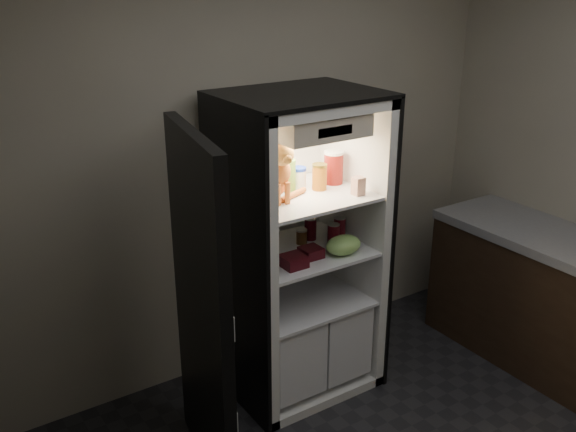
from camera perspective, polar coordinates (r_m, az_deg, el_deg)
name	(u,v)px	position (r m, az deg, el deg)	size (l,w,h in m)	color
room_shell	(490,206)	(2.69, 17.52, 0.87)	(3.60, 3.60, 3.60)	white
refrigerator	(296,268)	(3.95, 0.68, -4.62)	(0.90, 0.72, 1.88)	white
fridge_door	(202,319)	(3.18, -7.62, -9.10)	(0.23, 0.87, 1.85)	black
tabby_cat	(274,175)	(3.59, -1.28, 3.68)	(0.32, 0.37, 0.38)	#D7591B
parmesan_shaker	(289,176)	(3.73, 0.13, 3.60)	(0.07, 0.07, 0.19)	#268C29
mayo_tub	(299,178)	(3.80, 0.94, 3.42)	(0.09, 0.09, 0.13)	white
salsa_jar	(319,177)	(3.77, 2.82, 3.50)	(0.09, 0.09, 0.16)	maroon
pepper_jar	(333,167)	(3.88, 4.07, 4.34)	(0.12, 0.12, 0.20)	maroon
cream_carton	(358,186)	(3.70, 6.27, 2.67)	(0.06, 0.06, 0.11)	silver
soda_can_a	(310,229)	(3.96, 2.00, -1.14)	(0.08, 0.08, 0.14)	black
soda_can_b	(340,228)	(3.98, 4.62, -1.06)	(0.07, 0.07, 0.14)	black
soda_can_c	(333,235)	(3.88, 4.06, -1.66)	(0.07, 0.07, 0.14)	black
condiment_jar	(302,236)	(3.90, 1.22, -1.81)	(0.07, 0.07, 0.09)	#503117
grape_bag	(343,245)	(3.77, 4.95, -2.58)	(0.23, 0.16, 0.11)	#92CE60
berry_box_left	(293,261)	(3.61, 0.48, -4.03)	(0.13, 0.13, 0.07)	#490C13
berry_box_right	(311,252)	(3.73, 2.06, -3.25)	(0.12, 0.12, 0.06)	#490C13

